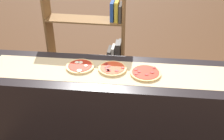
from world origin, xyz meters
TOP-DOWN VIEW (x-y plane):
  - counter at (0.00, 0.00)m, footprint 2.43×0.60m
  - parchment_paper at (0.00, 0.00)m, footprint 2.20×0.38m
  - pizza_mozzarella_0 at (-0.29, 0.04)m, footprint 0.25×0.25m
  - pizza_pepperoni_1 at (-0.00, 0.03)m, footprint 0.25×0.25m
  - pizza_pepperoni_2 at (0.29, -0.01)m, footprint 0.27×0.27m
  - bookshelf at (-0.29, 0.85)m, footprint 0.91×0.27m

SIDE VIEW (x-z plane):
  - counter at x=0.00m, z-range 0.00..0.92m
  - bookshelf at x=-0.29m, z-range -0.09..1.50m
  - parchment_paper at x=0.00m, z-range 0.92..0.92m
  - pizza_pepperoni_2 at x=0.29m, z-range 0.92..0.95m
  - pizza_mozzarella_0 at x=-0.29m, z-range 0.92..0.95m
  - pizza_pepperoni_1 at x=0.00m, z-range 0.92..0.95m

